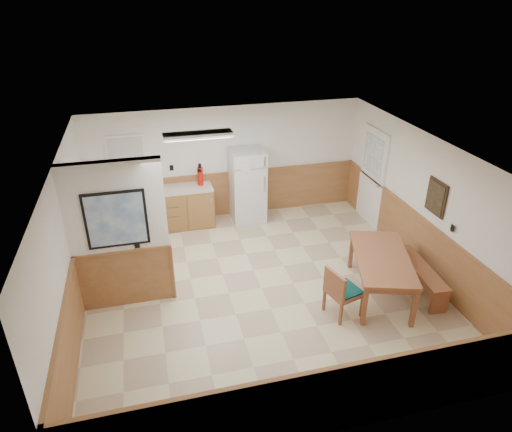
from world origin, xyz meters
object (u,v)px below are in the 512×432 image
object	(u,v)px
dining_table	(382,262)
dining_chair	(340,290)
fire_extinguisher	(200,176)
soap_bottle	(128,188)
refrigerator	(247,186)
dining_bench	(420,272)

from	to	relation	value
dining_table	dining_chair	distance (m)	0.97
dining_chair	fire_extinguisher	distance (m)	4.11
soap_bottle	fire_extinguisher	bearing A→B (deg)	3.14
refrigerator	dining_bench	distance (m)	4.04
refrigerator	soap_bottle	bearing A→B (deg)	179.49
dining_table	fire_extinguisher	bearing A→B (deg)	144.57
dining_bench	dining_chair	xyz separation A→B (m)	(-1.64, -0.32, 0.16)
dining_chair	soap_bottle	bearing A→B (deg)	115.58
refrigerator	dining_table	world-z (taller)	refrigerator
dining_chair	fire_extinguisher	size ratio (longest dim) A/B	1.76
dining_table	soap_bottle	world-z (taller)	soap_bottle
dining_chair	soap_bottle	distance (m)	4.83
dining_bench	dining_chair	size ratio (longest dim) A/B	1.72
soap_bottle	dining_bench	bearing A→B (deg)	-34.85
dining_chair	dining_bench	bearing A→B (deg)	-4.21
refrigerator	dining_chair	xyz separation A→B (m)	(0.62, -3.63, -0.32)
soap_bottle	refrigerator	bearing A→B (deg)	-0.37
fire_extinguisher	dining_chair	bearing A→B (deg)	-86.78
refrigerator	dining_bench	world-z (taller)	refrigerator
dining_table	soap_bottle	xyz separation A→B (m)	(-4.03, 3.30, 0.37)
refrigerator	fire_extinguisher	size ratio (longest dim) A/B	3.37
refrigerator	dining_table	size ratio (longest dim) A/B	0.85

